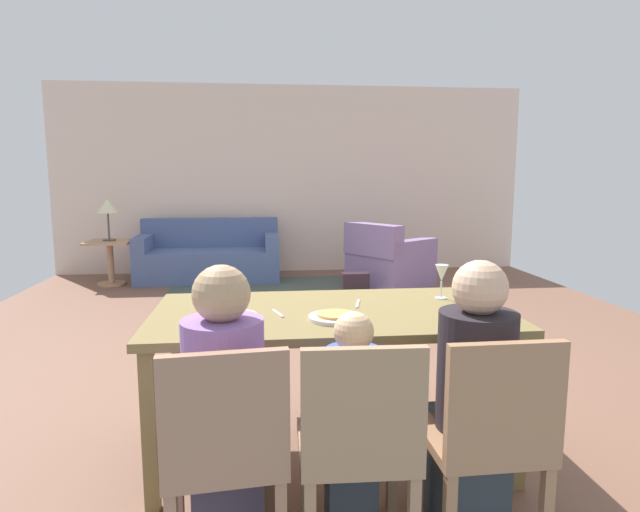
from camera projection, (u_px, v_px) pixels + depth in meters
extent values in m
cube|color=brown|center=(315.00, 335.00, 4.89)|extent=(6.82, 6.58, 0.02)
cube|color=beige|center=(292.00, 180.00, 7.97)|extent=(6.82, 0.10, 2.70)
cube|color=olive|center=(330.00, 314.00, 2.69)|extent=(1.75, 0.92, 0.04)
cube|color=olive|center=(150.00, 432.00, 2.27)|extent=(0.06, 0.06, 0.72)
cube|color=olive|center=(520.00, 413.00, 2.44)|extent=(0.06, 0.06, 0.72)
cube|color=olive|center=(178.00, 365.00, 3.06)|extent=(0.06, 0.06, 0.72)
cube|color=olive|center=(456.00, 355.00, 3.23)|extent=(0.06, 0.06, 0.72)
cylinder|color=silver|center=(231.00, 317.00, 2.52)|extent=(0.25, 0.25, 0.02)
cylinder|color=gold|center=(231.00, 314.00, 2.52)|extent=(0.17, 0.17, 0.01)
cylinder|color=silver|center=(335.00, 318.00, 2.51)|extent=(0.25, 0.25, 0.02)
cylinder|color=#E1A150|center=(335.00, 314.00, 2.51)|extent=(0.17, 0.17, 0.01)
cylinder|color=silver|center=(441.00, 298.00, 2.93)|extent=(0.06, 0.06, 0.01)
cylinder|color=silver|center=(441.00, 289.00, 2.93)|extent=(0.01, 0.01, 0.09)
cone|color=silver|center=(442.00, 273.00, 2.91)|extent=(0.07, 0.07, 0.09)
cube|color=silver|center=(278.00, 313.00, 2.61)|extent=(0.06, 0.15, 0.01)
cube|color=silver|center=(358.00, 304.00, 2.80)|extent=(0.05, 0.17, 0.01)
cube|color=#A17559|center=(224.00, 453.00, 1.96)|extent=(0.46, 0.46, 0.04)
cube|color=#A17559|center=(225.00, 415.00, 1.74)|extent=(0.42, 0.08, 0.42)
cube|color=#A17559|center=(269.00, 478.00, 2.20)|extent=(0.04, 0.04, 0.41)
cube|color=#A17559|center=(178.00, 488.00, 2.13)|extent=(0.04, 0.04, 0.41)
cube|color=#3D394E|center=(226.00, 484.00, 2.12)|extent=(0.29, 0.36, 0.45)
cylinder|color=#9268B8|center=(224.00, 381.00, 1.98)|extent=(0.30, 0.30, 0.46)
sphere|color=tan|center=(221.00, 294.00, 1.93)|extent=(0.21, 0.21, 0.21)
cube|color=#A27F5D|center=(355.00, 446.00, 2.01)|extent=(0.43, 0.43, 0.04)
cube|color=#A27F5D|center=(364.00, 409.00, 1.79)|extent=(0.42, 0.05, 0.42)
cube|color=#A27F5D|center=(392.00, 473.00, 2.23)|extent=(0.04, 0.04, 0.41)
cube|color=#A27F5D|center=(305.00, 477.00, 2.21)|extent=(0.04, 0.04, 0.41)
cube|color=#2F3B46|center=(350.00, 479.00, 2.15)|extent=(0.20, 0.25, 0.45)
cylinder|color=#4055B8|center=(353.00, 392.00, 2.04)|extent=(0.22, 0.22, 0.33)
sphere|color=beige|center=(354.00, 332.00, 2.00)|extent=(0.15, 0.15, 0.15)
cube|color=#A27450|center=(480.00, 439.00, 2.06)|extent=(0.43, 0.43, 0.04)
cube|color=#A27450|center=(506.00, 402.00, 1.84)|extent=(0.42, 0.05, 0.42)
cube|color=#A27450|center=(500.00, 466.00, 2.29)|extent=(0.04, 0.04, 0.41)
cube|color=#A27450|center=(418.00, 471.00, 2.25)|extent=(0.04, 0.04, 0.41)
cube|color=#35434E|center=(464.00, 469.00, 2.23)|extent=(0.26, 0.34, 0.45)
cylinder|color=#262027|center=(476.00, 370.00, 2.08)|extent=(0.30, 0.30, 0.46)
sphere|color=beige|center=(480.00, 288.00, 2.03)|extent=(0.21, 0.21, 0.21)
cube|color=#444F45|center=(274.00, 290.00, 6.71)|extent=(2.60, 1.80, 0.01)
cube|color=#4D5F8F|center=(209.00, 265.00, 7.37)|extent=(1.89, 0.84, 0.42)
cube|color=#4D5F8F|center=(211.00, 232.00, 7.65)|extent=(1.89, 0.20, 0.40)
cube|color=#4D5F8F|center=(144.00, 243.00, 7.24)|extent=(0.18, 0.84, 0.20)
cube|color=#4D5F8F|center=(272.00, 241.00, 7.42)|extent=(0.18, 0.84, 0.20)
cube|color=#886C9D|center=(390.00, 269.00, 7.04)|extent=(1.18, 1.18, 0.42)
cube|color=#886C9D|center=(373.00, 240.00, 6.76)|extent=(0.65, 0.81, 0.40)
cube|color=#886C9D|center=(411.00, 248.00, 6.74)|extent=(0.79, 0.63, 0.20)
cube|color=#886C9D|center=(372.00, 243.00, 7.24)|extent=(0.79, 0.63, 0.20)
cube|color=tan|center=(109.00, 242.00, 6.99)|extent=(0.56, 0.56, 0.03)
cylinder|color=tan|center=(111.00, 264.00, 7.04)|extent=(0.08, 0.08, 0.55)
cylinder|color=tan|center=(112.00, 284.00, 7.07)|extent=(0.36, 0.36, 0.03)
cylinder|color=#504542|center=(109.00, 240.00, 6.99)|extent=(0.16, 0.16, 0.02)
cylinder|color=#504542|center=(109.00, 226.00, 6.96)|extent=(0.02, 0.02, 0.34)
cone|color=beige|center=(107.00, 206.00, 6.92)|extent=(0.26, 0.26, 0.18)
cube|color=#2F1E25|center=(355.00, 284.00, 6.50)|extent=(0.32, 0.16, 0.26)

